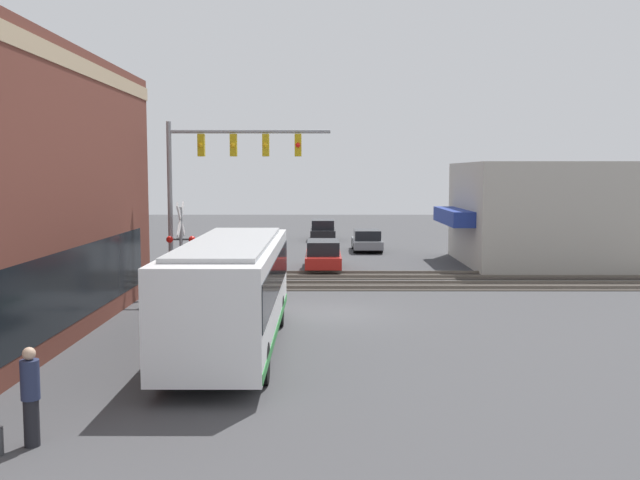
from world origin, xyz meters
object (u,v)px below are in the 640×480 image
object	(u,v)px
city_bus	(232,289)
parked_car_red	(323,256)
pedestrian_by_lamp	(31,395)
pedestrian_at_crossing	(215,270)
parked_car_grey	(367,241)
crossing_signal	(181,239)
parked_car_black	(323,231)

from	to	relation	value
city_bus	parked_car_red	bearing A→B (deg)	-8.80
city_bus	pedestrian_by_lamp	bearing A→B (deg)	159.14
parked_car_red	pedestrian_at_crossing	xyz separation A→B (m)	(-7.07, 4.52, 0.20)
parked_car_red	parked_car_grey	bearing A→B (deg)	-17.93
crossing_signal	parked_car_red	distance (m)	9.98
parked_car_grey	parked_car_black	world-z (taller)	parked_car_black
city_bus	parked_car_red	size ratio (longest dim) A/B	2.13
crossing_signal	parked_car_grey	xyz separation A→B (m)	(16.65, -8.56, -1.66)
parked_car_red	pedestrian_by_lamp	distance (m)	24.60
city_bus	pedestrian_at_crossing	distance (m)	9.95
city_bus	pedestrian_by_lamp	xyz separation A→B (m)	(-7.21, 2.75, -0.77)
crossing_signal	parked_car_black	xyz separation A→B (m)	(24.09, -5.76, -1.59)
city_bus	parked_car_red	xyz separation A→B (m)	(16.79, -2.60, -1.01)
parked_car_black	parked_car_grey	bearing A→B (deg)	-159.38
parked_car_red	pedestrian_at_crossing	size ratio (longest dim) A/B	2.76
parked_car_red	pedestrian_by_lamp	size ratio (longest dim) A/B	2.65
parked_car_grey	pedestrian_at_crossing	xyz separation A→B (m)	(-15.72, 7.32, 0.27)
city_bus	parked_car_grey	bearing A→B (deg)	-11.98
crossing_signal	pedestrian_at_crossing	xyz separation A→B (m)	(0.93, -1.24, -1.39)
crossing_signal	parked_car_black	size ratio (longest dim) A/B	0.84
crossing_signal	parked_car_black	distance (m)	24.82
parked_car_grey	pedestrian_by_lamp	distance (m)	33.66
parked_car_black	pedestrian_by_lamp	xyz separation A→B (m)	(-40.10, 5.35, 0.24)
crossing_signal	pedestrian_at_crossing	size ratio (longest dim) A/B	2.15
crossing_signal	pedestrian_at_crossing	distance (m)	2.08
pedestrian_at_crossing	parked_car_red	bearing A→B (deg)	-32.63
pedestrian_by_lamp	parked_car_red	bearing A→B (deg)	-12.56
parked_car_black	pedestrian_at_crossing	distance (m)	23.60
parked_car_black	pedestrian_at_crossing	size ratio (longest dim) A/B	2.57
city_bus	parked_car_black	xyz separation A→B (m)	(32.89, -2.60, -1.01)
parked_car_grey	pedestrian_at_crossing	bearing A→B (deg)	155.02
parked_car_red	parked_car_black	size ratio (longest dim) A/B	1.07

